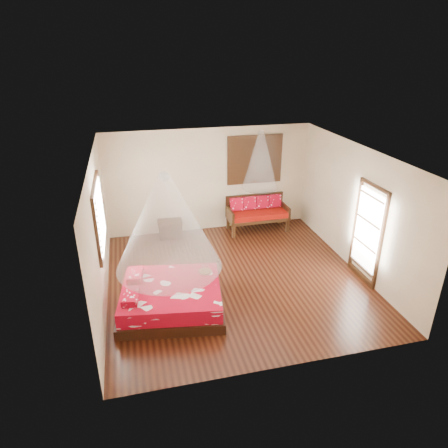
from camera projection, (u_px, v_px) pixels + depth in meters
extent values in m
cube|color=black|center=(236.00, 279.00, 8.84)|extent=(5.50, 5.50, 0.02)
cube|color=silver|center=(237.00, 154.00, 7.68)|extent=(5.50, 5.50, 0.02)
cube|color=#C6B191|center=(98.00, 234.00, 7.67)|extent=(0.02, 5.50, 2.80)
cube|color=#C6B191|center=(356.00, 209.00, 8.86)|extent=(0.02, 5.50, 2.80)
cube|color=#C6B191|center=(209.00, 180.00, 10.71)|extent=(5.50, 0.02, 2.80)
cube|color=#C6B191|center=(287.00, 294.00, 5.82)|extent=(5.50, 0.02, 2.80)
cube|color=black|center=(172.00, 304.00, 7.79)|extent=(2.21, 2.05, 0.20)
cube|color=#AD051E|center=(171.00, 293.00, 7.69)|extent=(2.09, 1.94, 0.30)
cube|color=#AD051E|center=(131.00, 297.00, 7.21)|extent=(0.35, 0.55, 0.13)
cube|color=#AD051E|center=(135.00, 275.00, 7.88)|extent=(0.35, 0.55, 0.13)
cube|color=black|center=(234.00, 230.00, 10.62)|extent=(0.08, 0.08, 0.42)
cube|color=black|center=(288.00, 225.00, 10.95)|extent=(0.08, 0.08, 0.42)
cube|color=black|center=(228.00, 221.00, 11.17)|extent=(0.08, 0.08, 0.42)
cube|color=black|center=(279.00, 216.00, 11.50)|extent=(0.08, 0.08, 0.42)
cube|color=black|center=(258.00, 217.00, 10.99)|extent=(1.66, 0.74, 0.08)
cube|color=#880C04|center=(258.00, 214.00, 10.94)|extent=(1.60, 0.68, 0.14)
cube|color=black|center=(254.00, 203.00, 11.16)|extent=(1.66, 0.06, 0.55)
cube|color=black|center=(230.00, 215.00, 10.75)|extent=(0.06, 0.74, 0.30)
cube|color=black|center=(285.00, 209.00, 11.09)|extent=(0.06, 0.74, 0.30)
cube|color=#AD051E|center=(237.00, 204.00, 10.91)|extent=(0.35, 0.19, 0.37)
cube|color=#AD051E|center=(249.00, 203.00, 10.99)|extent=(0.35, 0.19, 0.37)
cube|color=#AD051E|center=(262.00, 202.00, 11.07)|extent=(0.35, 0.19, 0.37)
cube|color=#AD051E|center=(275.00, 201.00, 11.15)|extent=(0.35, 0.19, 0.37)
cube|color=black|center=(170.00, 230.00, 10.68)|extent=(0.63, 0.46, 0.40)
cube|color=black|center=(170.00, 222.00, 10.58)|extent=(0.67, 0.51, 0.05)
cube|color=black|center=(255.00, 160.00, 10.74)|extent=(1.52, 0.06, 1.32)
cube|color=black|center=(255.00, 160.00, 10.73)|extent=(1.35, 0.04, 1.10)
cube|color=black|center=(99.00, 216.00, 7.73)|extent=(0.08, 1.74, 1.34)
cube|color=white|center=(101.00, 216.00, 7.74)|extent=(0.04, 1.54, 1.10)
cube|color=black|center=(367.00, 234.00, 8.46)|extent=(0.08, 1.02, 2.16)
cube|color=white|center=(367.00, 230.00, 8.42)|extent=(0.03, 0.82, 1.70)
cylinder|color=brown|center=(205.00, 271.00, 8.11)|extent=(0.27, 0.27, 0.03)
cone|color=white|center=(167.00, 222.00, 7.07)|extent=(1.95, 1.95, 1.80)
cone|color=white|center=(260.00, 160.00, 10.28)|extent=(0.93, 0.93, 1.50)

